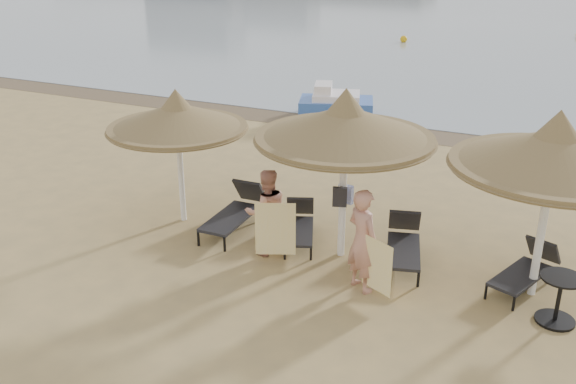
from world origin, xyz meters
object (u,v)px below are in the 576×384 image
palapa_right (555,151)px  side_table (558,301)px  person_left (267,205)px  lounger_near_left (299,224)px  lounger_near_right (404,242)px  palapa_left (177,117)px  lounger_far_right (527,268)px  person_right (363,232)px  palapa_center (345,125)px  lounger_far_left (236,210)px  pedal_boat (335,105)px

palapa_right → side_table: 2.40m
palapa_right → person_left: 5.15m
palapa_right → person_left: palapa_right is taller
lounger_near_left → person_left: bearing=-134.0°
lounger_near_right → side_table: 2.98m
palapa_left → lounger_far_right: (7.05, 0.17, -1.97)m
person_right → lounger_far_right: bearing=-121.9°
palapa_right → lounger_far_right: bearing=118.2°
lounger_near_right → side_table: bearing=-34.9°
palapa_center → lounger_far_right: bearing=4.5°
palapa_left → lounger_near_right: bearing=2.6°
palapa_right → side_table: bearing=-60.0°
lounger_far_right → person_left: size_ratio=0.89×
palapa_center → lounger_far_left: palapa_center is taller
palapa_center → pedal_boat: bearing=111.3°
lounger_far_left → lounger_far_right: 5.82m
side_table → lounger_near_right: bearing=159.7°
lounger_far_right → pedal_boat: 11.25m
side_table → person_right: size_ratio=0.38×
person_left → person_right: size_ratio=0.92×
palapa_right → lounger_far_left: bearing=177.9°
lounger_far_left → lounger_near_right: (3.58, 0.07, -0.03)m
person_left → pedal_boat: (-2.21, 9.64, -0.59)m
lounger_far_right → person_left: bearing=-149.5°
lounger_near_left → side_table: bearing=-33.2°
lounger_near_left → palapa_center: bearing=-37.9°
person_left → side_table: bearing=137.7°
palapa_right → lounger_near_left: 5.08m
lounger_near_left → palapa_right: bearing=-25.1°
lounger_far_left → side_table: size_ratio=2.42×
person_left → palapa_left: bearing=-54.9°
palapa_right → person_right: (-2.77, -1.06, -1.53)m
lounger_near_left → pedal_boat: size_ratio=0.64×
lounger_far_left → side_table: bearing=-9.4°
palapa_left → person_left: palapa_left is taller
lounger_near_right → person_right: size_ratio=0.88×
person_left → pedal_boat: size_ratio=0.73×
lounger_near_left → person_right: size_ratio=0.80×
palapa_center → lounger_far_left: size_ratio=1.67×
palapa_right → person_right: bearing=-159.1°
person_left → pedal_boat: bearing=-117.2°
palapa_right → pedal_boat: palapa_right is taller
lounger_near_right → person_right: person_right is taller
palapa_left → lounger_near_right: (4.82, 0.22, -1.94)m
person_left → palapa_right: bearing=146.2°
person_left → palapa_center: bearing=161.0°
palapa_right → lounger_near_right: size_ratio=1.73×
palapa_left → palapa_center: palapa_center is taller
person_right → pedal_boat: 11.05m
palapa_left → lounger_near_left: size_ratio=1.68×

